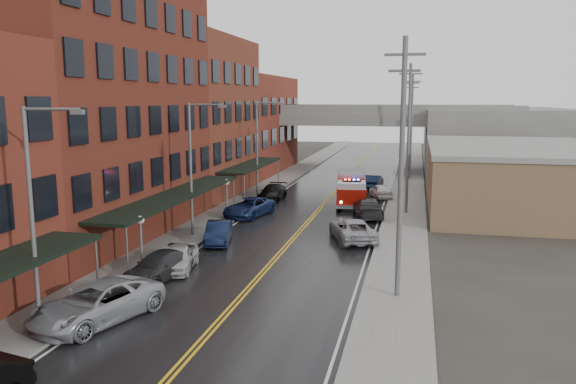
# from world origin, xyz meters

# --- Properties ---
(road) EXTENTS (11.00, 160.00, 0.02)m
(road) POSITION_xyz_m (0.00, 30.00, 0.01)
(road) COLOR black
(road) RESTS_ON ground
(sidewalk_left) EXTENTS (3.00, 160.00, 0.15)m
(sidewalk_left) POSITION_xyz_m (-7.30, 30.00, 0.07)
(sidewalk_left) COLOR slate
(sidewalk_left) RESTS_ON ground
(sidewalk_right) EXTENTS (3.00, 160.00, 0.15)m
(sidewalk_right) POSITION_xyz_m (7.30, 30.00, 0.07)
(sidewalk_right) COLOR slate
(sidewalk_right) RESTS_ON ground
(curb_left) EXTENTS (0.30, 160.00, 0.15)m
(curb_left) POSITION_xyz_m (-5.65, 30.00, 0.07)
(curb_left) COLOR gray
(curb_left) RESTS_ON ground
(curb_right) EXTENTS (0.30, 160.00, 0.15)m
(curb_right) POSITION_xyz_m (5.65, 30.00, 0.07)
(curb_right) COLOR gray
(curb_right) RESTS_ON ground
(brick_building_b) EXTENTS (9.00, 20.00, 18.00)m
(brick_building_b) POSITION_xyz_m (-13.30, 23.00, 9.00)
(brick_building_b) COLOR #571C17
(brick_building_b) RESTS_ON ground
(brick_building_c) EXTENTS (9.00, 15.00, 15.00)m
(brick_building_c) POSITION_xyz_m (-13.30, 40.50, 7.50)
(brick_building_c) COLOR #5B281B
(brick_building_c) RESTS_ON ground
(brick_building_far) EXTENTS (9.00, 20.00, 12.00)m
(brick_building_far) POSITION_xyz_m (-13.30, 58.00, 6.00)
(brick_building_far) COLOR maroon
(brick_building_far) RESTS_ON ground
(tan_building) EXTENTS (14.00, 22.00, 5.00)m
(tan_building) POSITION_xyz_m (16.00, 40.00, 2.50)
(tan_building) COLOR brown
(tan_building) RESTS_ON ground
(right_far_block) EXTENTS (18.00, 30.00, 8.00)m
(right_far_block) POSITION_xyz_m (18.00, 70.00, 4.00)
(right_far_block) COLOR slate
(right_far_block) RESTS_ON ground
(awning_1) EXTENTS (2.60, 18.00, 3.09)m
(awning_1) POSITION_xyz_m (-7.49, 23.00, 2.99)
(awning_1) COLOR black
(awning_1) RESTS_ON ground
(awning_2) EXTENTS (2.60, 13.00, 3.09)m
(awning_2) POSITION_xyz_m (-7.49, 40.50, 2.99)
(awning_2) COLOR black
(awning_2) RESTS_ON ground
(globe_lamp_1) EXTENTS (0.44, 0.44, 3.12)m
(globe_lamp_1) POSITION_xyz_m (-6.40, 16.00, 2.31)
(globe_lamp_1) COLOR #59595B
(globe_lamp_1) RESTS_ON ground
(globe_lamp_2) EXTENTS (0.44, 0.44, 3.12)m
(globe_lamp_2) POSITION_xyz_m (-6.40, 30.00, 2.31)
(globe_lamp_2) COLOR #59595B
(globe_lamp_2) RESTS_ON ground
(street_lamp_0) EXTENTS (2.64, 0.22, 9.00)m
(street_lamp_0) POSITION_xyz_m (-6.55, 8.00, 5.19)
(street_lamp_0) COLOR #59595B
(street_lamp_0) RESTS_ON ground
(street_lamp_1) EXTENTS (2.64, 0.22, 9.00)m
(street_lamp_1) POSITION_xyz_m (-6.55, 24.00, 5.19)
(street_lamp_1) COLOR #59595B
(street_lamp_1) RESTS_ON ground
(street_lamp_2) EXTENTS (2.64, 0.22, 9.00)m
(street_lamp_2) POSITION_xyz_m (-6.55, 40.00, 5.19)
(street_lamp_2) COLOR #59595B
(street_lamp_2) RESTS_ON ground
(utility_pole_0) EXTENTS (1.80, 0.24, 12.00)m
(utility_pole_0) POSITION_xyz_m (7.20, 15.00, 6.31)
(utility_pole_0) COLOR #59595B
(utility_pole_0) RESTS_ON ground
(utility_pole_1) EXTENTS (1.80, 0.24, 12.00)m
(utility_pole_1) POSITION_xyz_m (7.20, 35.00, 6.31)
(utility_pole_1) COLOR #59595B
(utility_pole_1) RESTS_ON ground
(utility_pole_2) EXTENTS (1.80, 0.24, 12.00)m
(utility_pole_2) POSITION_xyz_m (7.20, 55.00, 6.31)
(utility_pole_2) COLOR #59595B
(utility_pole_2) RESTS_ON ground
(overpass) EXTENTS (40.00, 10.00, 7.50)m
(overpass) POSITION_xyz_m (0.00, 62.00, 5.99)
(overpass) COLOR slate
(overpass) RESTS_ON ground
(fire_truck) EXTENTS (3.79, 7.95, 2.82)m
(fire_truck) POSITION_xyz_m (2.38, 38.10, 1.53)
(fire_truck) COLOR #B01308
(fire_truck) RESTS_ON ground
(parked_car_left_2) EXTENTS (4.50, 6.46, 1.64)m
(parked_car_left_2) POSITION_xyz_m (-5.00, 9.32, 0.82)
(parked_car_left_2) COLOR #93969B
(parked_car_left_2) RESTS_ON ground
(parked_car_left_3) EXTENTS (2.63, 4.95, 1.37)m
(parked_car_left_3) POSITION_xyz_m (-5.00, 15.13, 0.68)
(parked_car_left_3) COLOR #29292B
(parked_car_left_3) RESTS_ON ground
(parked_car_left_4) EXTENTS (2.41, 4.39, 1.41)m
(parked_car_left_4) POSITION_xyz_m (-4.62, 16.80, 0.71)
(parked_car_left_4) COLOR #B3B3B3
(parked_car_left_4) RESTS_ON ground
(parked_car_left_5) EXTENTS (2.45, 4.50, 1.41)m
(parked_car_left_5) POSITION_xyz_m (-4.50, 22.80, 0.70)
(parked_car_left_5) COLOR #0E1732
(parked_car_left_5) RESTS_ON ground
(parked_car_left_6) EXTENTS (3.49, 5.68, 1.47)m
(parked_car_left_6) POSITION_xyz_m (-5.00, 31.32, 0.73)
(parked_car_left_6) COLOR #15244F
(parked_car_left_6) RESTS_ON ground
(parked_car_left_7) EXTENTS (2.04, 4.90, 1.41)m
(parked_car_left_7) POSITION_xyz_m (-5.00, 38.70, 0.71)
(parked_car_left_7) COLOR black
(parked_car_left_7) RESTS_ON ground
(parked_car_right_0) EXTENTS (4.03, 5.82, 1.48)m
(parked_car_right_0) POSITION_xyz_m (3.93, 25.40, 0.74)
(parked_car_right_0) COLOR #98999F
(parked_car_right_0) RESTS_ON ground
(parked_car_right_1) EXTENTS (3.07, 5.58, 1.53)m
(parked_car_right_1) POSITION_xyz_m (4.27, 33.00, 0.77)
(parked_car_right_1) COLOR #262629
(parked_car_right_1) RESTS_ON ground
(parked_car_right_2) EXTENTS (2.68, 4.30, 1.37)m
(parked_car_right_2) POSITION_xyz_m (4.71, 42.03, 0.68)
(parked_car_right_2) COLOR white
(parked_car_right_2) RESTS_ON ground
(parked_car_right_3) EXTENTS (1.87, 4.43, 1.42)m
(parked_car_right_3) POSITION_xyz_m (3.60, 47.80, 0.71)
(parked_car_right_3) COLOR black
(parked_car_right_3) RESTS_ON ground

